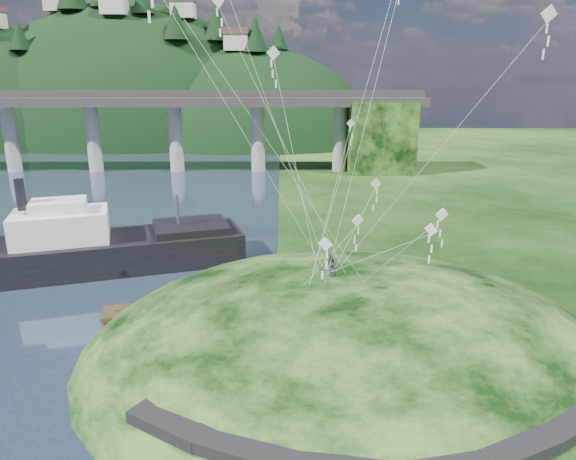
{
  "coord_description": "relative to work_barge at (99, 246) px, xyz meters",
  "views": [
    {
      "loc": [
        3.63,
        -27.87,
        16.96
      ],
      "look_at": [
        4.0,
        6.0,
        7.0
      ],
      "focal_mm": 32.0,
      "sensor_mm": 36.0,
      "label": 1
    }
  ],
  "objects": [
    {
      "name": "wooden_dock",
      "position": [
        10.76,
        -8.94,
        -1.76
      ],
      "size": [
        14.57,
        5.9,
        1.03
      ],
      "color": "#322514",
      "rests_on": "ground"
    },
    {
      "name": "bridge",
      "position": [
        -13.14,
        52.84,
        7.49
      ],
      "size": [
        160.0,
        11.0,
        15.0
      ],
      "color": "#2D2B2B",
      "rests_on": "ground"
    },
    {
      "name": "grass_hill",
      "position": [
        21.32,
        -15.23,
        -3.71
      ],
      "size": [
        36.0,
        32.0,
        13.0
      ],
      "color": "black",
      "rests_on": "ground"
    },
    {
      "name": "ground",
      "position": [
        13.32,
        -17.23,
        -2.21
      ],
      "size": [
        320.0,
        320.0,
        0.0
      ],
      "primitive_type": "plane",
      "color": "black",
      "rests_on": "ground"
    },
    {
      "name": "kite_flyers",
      "position": [
        20.11,
        -13.35,
        3.57
      ],
      "size": [
        0.9,
        2.97,
        1.96
      ],
      "color": "#23272F",
      "rests_on": "ground"
    },
    {
      "name": "footpath",
      "position": [
        20.78,
        -26.97,
        -0.13
      ],
      "size": [
        22.29,
        5.84,
        0.83
      ],
      "color": "black",
      "rests_on": "ground"
    },
    {
      "name": "far_ridge",
      "position": [
        -30.26,
        104.95,
        -9.65
      ],
      "size": [
        153.0,
        70.0,
        94.5
      ],
      "color": "black",
      "rests_on": "ground"
    },
    {
      "name": "work_barge",
      "position": [
        0.0,
        0.0,
        0.0
      ],
      "size": [
        26.11,
        14.02,
        8.82
      ],
      "color": "black",
      "rests_on": "ground"
    },
    {
      "name": "kite_swarm",
      "position": [
        20.06,
        -15.46,
        14.27
      ],
      "size": [
        20.04,
        16.75,
        19.08
      ],
      "color": "silver",
      "rests_on": "ground"
    }
  ]
}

